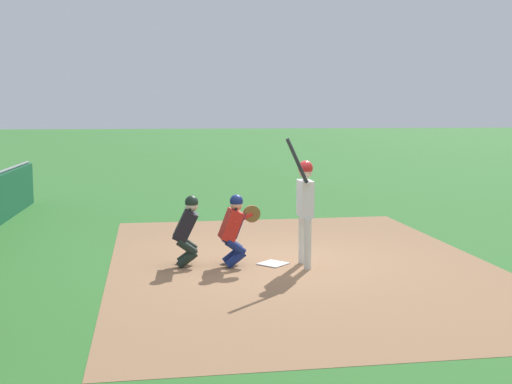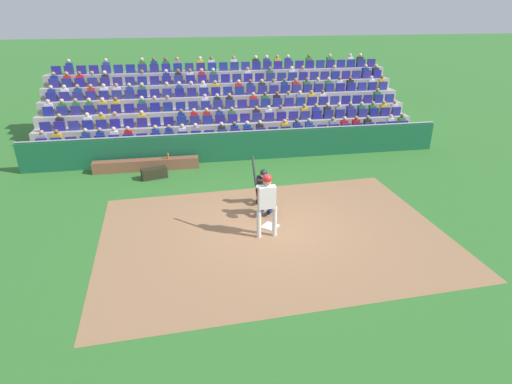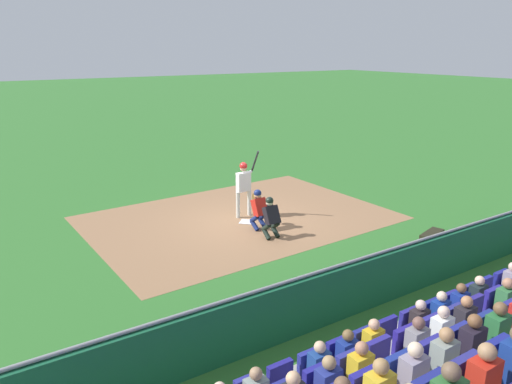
{
  "view_description": "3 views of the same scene",
  "coord_description": "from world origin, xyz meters",
  "px_view_note": "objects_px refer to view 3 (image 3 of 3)",
  "views": [
    {
      "loc": [
        11.64,
        -1.75,
        2.8
      ],
      "look_at": [
        0.42,
        -0.36,
        1.37
      ],
      "focal_mm": 46.89,
      "sensor_mm": 36.0,
      "label": 1
    },
    {
      "loc": [
        2.37,
        10.78,
        6.02
      ],
      "look_at": [
        0.3,
        -0.65,
        0.86
      ],
      "focal_mm": 29.73,
      "sensor_mm": 36.0,
      "label": 2
    },
    {
      "loc": [
        -7.81,
        -12.72,
        5.52
      ],
      "look_at": [
        -0.07,
        -0.68,
        1.22
      ],
      "focal_mm": 33.96,
      "sensor_mm": 36.0,
      "label": 3
    }
  ],
  "objects_px": {
    "home_plate_marker": "(247,222)",
    "water_bottle_on_bench": "(447,241)",
    "equipment_duffel_bag": "(431,239)",
    "catcher_crouching": "(259,207)",
    "dugout_bench": "(468,246)",
    "home_plate_umpire": "(271,216)",
    "batter_at_plate": "(244,183)"
  },
  "relations": [
    {
      "from": "batter_at_plate",
      "to": "equipment_duffel_bag",
      "type": "bearing_deg",
      "value": -56.98
    },
    {
      "from": "home_plate_marker",
      "to": "equipment_duffel_bag",
      "type": "distance_m",
      "value": 5.72
    },
    {
      "from": "batter_at_plate",
      "to": "home_plate_umpire",
      "type": "distance_m",
      "value": 2.14
    },
    {
      "from": "dugout_bench",
      "to": "equipment_duffel_bag",
      "type": "height_order",
      "value": "dugout_bench"
    },
    {
      "from": "home_plate_umpire",
      "to": "equipment_duffel_bag",
      "type": "height_order",
      "value": "home_plate_umpire"
    },
    {
      "from": "home_plate_marker",
      "to": "dugout_bench",
      "type": "distance_m",
      "value": 6.68
    },
    {
      "from": "home_plate_marker",
      "to": "catcher_crouching",
      "type": "xyz_separation_m",
      "value": [
        0.01,
        -0.7,
        0.71
      ]
    },
    {
      "from": "catcher_crouching",
      "to": "water_bottle_on_bench",
      "type": "height_order",
      "value": "catcher_crouching"
    },
    {
      "from": "home_plate_umpire",
      "to": "home_plate_marker",
      "type": "bearing_deg",
      "value": 86.53
    },
    {
      "from": "batter_at_plate",
      "to": "dugout_bench",
      "type": "distance_m",
      "value": 7.07
    },
    {
      "from": "catcher_crouching",
      "to": "dugout_bench",
      "type": "distance_m",
      "value": 6.13
    },
    {
      "from": "catcher_crouching",
      "to": "dugout_bench",
      "type": "height_order",
      "value": "catcher_crouching"
    },
    {
      "from": "equipment_duffel_bag",
      "to": "water_bottle_on_bench",
      "type": "bearing_deg",
      "value": -137.21
    },
    {
      "from": "home_plate_marker",
      "to": "home_plate_umpire",
      "type": "bearing_deg",
      "value": -93.47
    },
    {
      "from": "home_plate_umpire",
      "to": "dugout_bench",
      "type": "bearing_deg",
      "value": -45.1
    },
    {
      "from": "water_bottle_on_bench",
      "to": "home_plate_umpire",
      "type": "bearing_deg",
      "value": 128.42
    },
    {
      "from": "home_plate_umpire",
      "to": "dugout_bench",
      "type": "height_order",
      "value": "home_plate_umpire"
    },
    {
      "from": "water_bottle_on_bench",
      "to": "equipment_duffel_bag",
      "type": "distance_m",
      "value": 1.08
    },
    {
      "from": "home_plate_marker",
      "to": "dugout_bench",
      "type": "height_order",
      "value": "dugout_bench"
    },
    {
      "from": "dugout_bench",
      "to": "batter_at_plate",
      "type": "bearing_deg",
      "value": 121.06
    },
    {
      "from": "home_plate_umpire",
      "to": "water_bottle_on_bench",
      "type": "distance_m",
      "value": 4.93
    },
    {
      "from": "batter_at_plate",
      "to": "catcher_crouching",
      "type": "xyz_separation_m",
      "value": [
        -0.21,
        -1.23,
        -0.47
      ]
    },
    {
      "from": "home_plate_umpire",
      "to": "water_bottle_on_bench",
      "type": "xyz_separation_m",
      "value": [
        3.06,
        -3.86,
        -0.14
      ]
    },
    {
      "from": "dugout_bench",
      "to": "water_bottle_on_bench",
      "type": "height_order",
      "value": "water_bottle_on_bench"
    },
    {
      "from": "home_plate_marker",
      "to": "water_bottle_on_bench",
      "type": "bearing_deg",
      "value": -61.13
    },
    {
      "from": "home_plate_marker",
      "to": "equipment_duffel_bag",
      "type": "bearing_deg",
      "value": -52.21
    },
    {
      "from": "batter_at_plate",
      "to": "catcher_crouching",
      "type": "distance_m",
      "value": 1.33
    },
    {
      "from": "dugout_bench",
      "to": "home_plate_umpire",
      "type": "bearing_deg",
      "value": 134.9
    },
    {
      "from": "catcher_crouching",
      "to": "dugout_bench",
      "type": "relative_size",
      "value": 0.32
    },
    {
      "from": "catcher_crouching",
      "to": "equipment_duffel_bag",
      "type": "xyz_separation_m",
      "value": [
        3.49,
        -3.82,
        -0.52
      ]
    },
    {
      "from": "equipment_duffel_bag",
      "to": "catcher_crouching",
      "type": "bearing_deg",
      "value": 116.9
    },
    {
      "from": "water_bottle_on_bench",
      "to": "catcher_crouching",
      "type": "bearing_deg",
      "value": 122.24
    }
  ]
}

